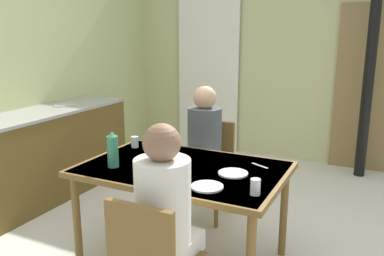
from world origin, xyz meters
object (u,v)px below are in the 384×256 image
object	(u,v)px
chair_far_diner	(210,163)
serving_bowl_center	(170,158)
kitchen_counter	(47,153)
person_far_diner	(204,136)
water_bottle_green_near	(113,150)
dining_table	(183,176)
person_near_diner	(164,203)

from	to	relation	value
chair_far_diner	serving_bowl_center	size ratio (longest dim) A/B	5.12
kitchen_counter	person_far_diner	world-z (taller)	person_far_diner
chair_far_diner	water_bottle_green_near	xyz separation A→B (m)	(-0.29, -1.04, 0.36)
chair_far_diner	dining_table	bearing A→B (deg)	100.12
water_bottle_green_near	person_far_diner	bearing A→B (deg)	72.07
person_far_diner	serving_bowl_center	bearing A→B (deg)	90.30
dining_table	water_bottle_green_near	distance (m)	0.53
person_far_diner	serving_bowl_center	distance (m)	0.62
dining_table	person_far_diner	xyz separation A→B (m)	(-0.15, 0.69, 0.11)
person_near_diner	water_bottle_green_near	xyz separation A→B (m)	(-0.68, 0.47, 0.08)
kitchen_counter	dining_table	xyz separation A→B (m)	(1.84, -0.50, 0.22)
kitchen_counter	chair_far_diner	xyz separation A→B (m)	(1.69, 0.32, 0.05)
dining_table	person_far_diner	size ratio (longest dim) A/B	1.86
dining_table	serving_bowl_center	world-z (taller)	serving_bowl_center
person_near_diner	person_far_diner	xyz separation A→B (m)	(-0.39, 1.37, 0.00)
dining_table	chair_far_diner	distance (m)	0.85
chair_far_diner	person_near_diner	size ratio (longest dim) A/B	1.13
person_far_diner	kitchen_counter	bearing A→B (deg)	6.31
kitchen_counter	water_bottle_green_near	world-z (taller)	water_bottle_green_near
person_far_diner	dining_table	bearing A→B (deg)	102.07
kitchen_counter	person_far_diner	xyz separation A→B (m)	(1.69, 0.19, 0.33)
water_bottle_green_near	chair_far_diner	bearing A→B (deg)	74.29
water_bottle_green_near	serving_bowl_center	xyz separation A→B (m)	(0.30, 0.29, -0.09)
person_near_diner	water_bottle_green_near	bearing A→B (deg)	145.60
chair_far_diner	person_near_diner	xyz separation A→B (m)	(0.39, -1.51, 0.28)
chair_far_diner	water_bottle_green_near	size ratio (longest dim) A/B	3.35
dining_table	water_bottle_green_near	bearing A→B (deg)	-153.60
dining_table	person_near_diner	world-z (taller)	person_near_diner
serving_bowl_center	person_near_diner	bearing A→B (deg)	-62.81
chair_far_diner	person_near_diner	distance (m)	1.59
person_near_diner	serving_bowl_center	distance (m)	0.85
water_bottle_green_near	serving_bowl_center	world-z (taller)	water_bottle_green_near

